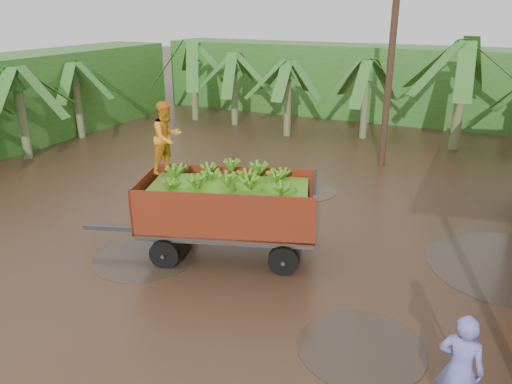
# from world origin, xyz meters

# --- Properties ---
(ground) EXTENTS (100.00, 100.00, 0.00)m
(ground) POSITION_xyz_m (0.00, 0.00, 0.00)
(ground) COLOR black
(ground) RESTS_ON ground
(hedge_north) EXTENTS (22.00, 3.00, 3.60)m
(hedge_north) POSITION_xyz_m (-2.00, 16.00, 1.80)
(hedge_north) COLOR #2D661E
(hedge_north) RESTS_ON ground
(hedge_west) EXTENTS (3.00, 18.00, 3.60)m
(hedge_west) POSITION_xyz_m (-14.00, 4.00, 1.80)
(hedge_west) COLOR #2D661E
(hedge_west) RESTS_ON ground
(banana_trailer) EXTENTS (5.61, 3.11, 3.52)m
(banana_trailer) POSITION_xyz_m (-1.25, -0.66, 1.24)
(banana_trailer) COLOR #A33017
(banana_trailer) RESTS_ON ground
(man_blue) EXTENTS (0.67, 0.48, 1.72)m
(man_blue) POSITION_xyz_m (4.06, -3.77, 0.86)
(man_blue) COLOR #6E74C9
(man_blue) RESTS_ON ground
(utility_pole) EXTENTS (1.20, 0.24, 7.43)m
(utility_pole) POSITION_xyz_m (0.61, 7.80, 3.77)
(utility_pole) COLOR #47301E
(utility_pole) RESTS_ON ground
(banana_plants) EXTENTS (24.07, 20.68, 4.40)m
(banana_plants) POSITION_xyz_m (-5.19, 6.36, 1.89)
(banana_plants) COLOR #2D661E
(banana_plants) RESTS_ON ground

